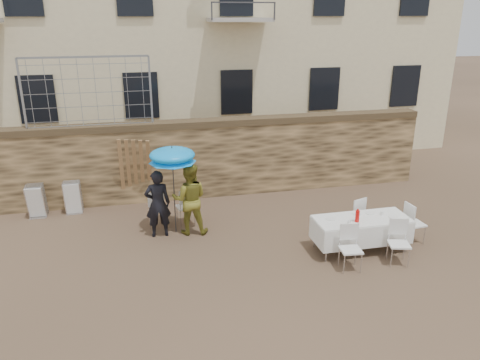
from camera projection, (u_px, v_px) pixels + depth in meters
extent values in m
plane|color=brown|center=(245.00, 285.00, 9.17)|extent=(80.00, 80.00, 0.00)
cube|color=brown|center=(205.00, 159.00, 13.39)|extent=(13.00, 0.50, 2.20)
imported|color=black|center=(158.00, 204.00, 10.96)|extent=(0.61, 0.42, 1.64)
imported|color=#A8A033|center=(190.00, 199.00, 11.10)|extent=(0.95, 0.80, 1.75)
cylinder|color=#3F3F44|center=(174.00, 198.00, 11.12)|extent=(0.03, 0.03, 1.79)
cone|color=#0A95F6|center=(172.00, 158.00, 10.78)|extent=(1.10, 1.10, 0.22)
cube|color=white|center=(362.00, 219.00, 10.31)|extent=(2.10, 0.85, 0.05)
cylinder|color=silver|center=(327.00, 246.00, 9.92)|extent=(0.04, 0.04, 0.74)
cylinder|color=silver|center=(407.00, 237.00, 10.32)|extent=(0.04, 0.04, 0.74)
cylinder|color=silver|center=(315.00, 232.00, 10.56)|extent=(0.04, 0.04, 0.74)
cylinder|color=silver|center=(391.00, 224.00, 10.96)|extent=(0.04, 0.04, 0.74)
cylinder|color=red|center=(357.00, 216.00, 10.08)|extent=(0.09, 0.09, 0.26)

